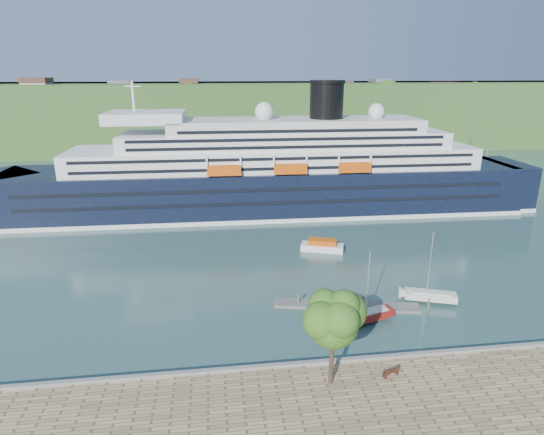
# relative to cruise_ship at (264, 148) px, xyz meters

# --- Properties ---
(ground) EXTENTS (400.00, 400.00, 0.00)m
(ground) POSITION_rel_cruise_ship_xyz_m (2.09, -54.02, -13.31)
(ground) COLOR #294943
(ground) RESTS_ON ground
(far_hillside) EXTENTS (400.00, 50.00, 24.00)m
(far_hillside) POSITION_rel_cruise_ship_xyz_m (2.09, 90.98, -1.31)
(far_hillside) COLOR #3A6327
(far_hillside) RESTS_ON ground
(quay_coping) EXTENTS (220.00, 0.50, 0.30)m
(quay_coping) POSITION_rel_cruise_ship_xyz_m (2.09, -54.22, -12.16)
(quay_coping) COLOR slate
(quay_coping) RESTS_ON promenade
(cruise_ship) EXTENTS (118.86, 19.33, 26.63)m
(cruise_ship) POSITION_rel_cruise_ship_xyz_m (0.00, 0.00, 0.00)
(cruise_ship) COLOR black
(cruise_ship) RESTS_ON ground
(park_bench) EXTENTS (1.75, 1.11, 1.04)m
(park_bench) POSITION_rel_cruise_ship_xyz_m (5.24, -56.99, -11.79)
(park_bench) COLOR #492314
(park_bench) RESTS_ON promenade
(promenade_tree) EXTENTS (6.06, 6.06, 10.04)m
(promenade_tree) POSITION_rel_cruise_ship_xyz_m (-0.53, -57.09, -7.29)
(promenade_tree) COLOR #2A5E18
(promenade_tree) RESTS_ON promenade
(floating_pontoon) EXTENTS (18.09, 6.02, 0.40)m
(floating_pontoon) POSITION_rel_cruise_ship_xyz_m (5.44, -42.00, -13.11)
(floating_pontoon) COLOR slate
(floating_pontoon) RESTS_ON ground
(sailboat_red) EXTENTS (6.98, 3.77, 8.69)m
(sailboat_red) POSITION_rel_cruise_ship_xyz_m (7.02, -45.82, -8.97)
(sailboat_red) COLOR maroon
(sailboat_red) RESTS_ON ground
(sailboat_white_far) EXTENTS (7.26, 4.14, 9.05)m
(sailboat_white_far) POSITION_rel_cruise_ship_xyz_m (16.38, -42.18, -8.79)
(sailboat_white_far) COLOR silver
(sailboat_white_far) RESTS_ON ground
(tender_launch) EXTENTS (7.38, 4.47, 1.93)m
(tender_launch) POSITION_rel_cruise_ship_xyz_m (6.84, -23.18, -12.35)
(tender_launch) COLOR #D34F0C
(tender_launch) RESTS_ON ground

